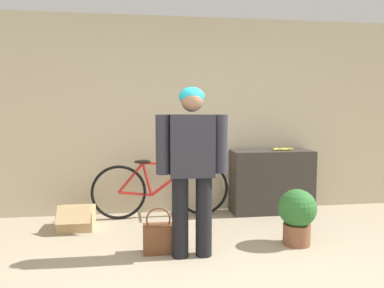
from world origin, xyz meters
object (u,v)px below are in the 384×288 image
(banana, at_px, (282,149))
(cardboard_box, at_px, (77,218))
(person, at_px, (192,160))
(bicycle, at_px, (161,188))
(handbag, at_px, (158,238))
(potted_plant, at_px, (297,214))

(banana, relative_size, cardboard_box, 0.61)
(cardboard_box, bearing_deg, person, -40.12)
(bicycle, bearing_deg, handbag, -97.53)
(bicycle, bearing_deg, person, -83.80)
(potted_plant, bearing_deg, person, -172.57)
(bicycle, relative_size, potted_plant, 3.08)
(banana, height_order, potted_plant, banana)
(bicycle, bearing_deg, potted_plant, -44.57)
(handbag, bearing_deg, potted_plant, 0.66)
(banana, bearing_deg, potted_plant, -104.10)
(banana, distance_m, handbag, 2.20)
(person, height_order, cardboard_box, person)
(handbag, distance_m, potted_plant, 1.43)
(banana, relative_size, potted_plant, 0.52)
(person, height_order, banana, person)
(bicycle, height_order, cardboard_box, bicycle)
(bicycle, height_order, banana, banana)
(cardboard_box, distance_m, potted_plant, 2.50)
(banana, xyz_separation_m, handbag, (-1.71, -1.18, -0.71))
(banana, height_order, cardboard_box, banana)
(person, distance_m, banana, 1.92)
(bicycle, xyz_separation_m, potted_plant, (1.31, -1.19, -0.05))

